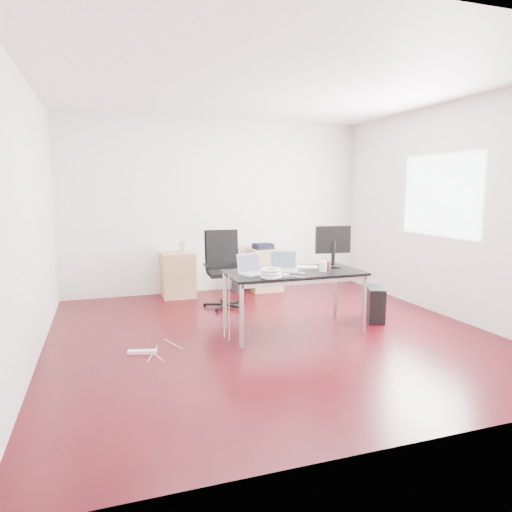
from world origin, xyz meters
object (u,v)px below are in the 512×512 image
object	(u,v)px
desk	(294,276)
filing_cabinet_right	(265,270)
filing_cabinet_left	(178,275)
pc_tower	(375,304)
office_chair	(224,265)

from	to	relation	value
desk	filing_cabinet_right	xyz separation A→B (m)	(0.44, 2.22, -0.33)
filing_cabinet_left	pc_tower	bearing A→B (deg)	-44.18
desk	pc_tower	world-z (taller)	desk
pc_tower	office_chair	bearing A→B (deg)	163.62
desk	filing_cabinet_left	bearing A→B (deg)	114.66
desk	pc_tower	xyz separation A→B (m)	(1.18, 0.08, -0.46)
desk	filing_cabinet_left	size ratio (longest dim) A/B	2.29
office_chair	filing_cabinet_left	xyz separation A→B (m)	(-0.54, 0.79, -0.26)
pc_tower	desk	bearing A→B (deg)	-153.15
office_chair	filing_cabinet_right	size ratio (longest dim) A/B	1.54
filing_cabinet_left	filing_cabinet_right	world-z (taller)	same
filing_cabinet_left	pc_tower	size ratio (longest dim) A/B	1.56
filing_cabinet_right	pc_tower	bearing A→B (deg)	-70.88
filing_cabinet_right	pc_tower	distance (m)	2.27
desk	pc_tower	distance (m)	1.27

